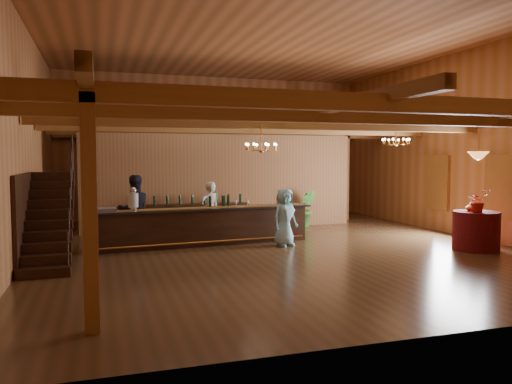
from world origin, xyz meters
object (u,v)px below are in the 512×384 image
object	(u,v)px
beverage_dispenser	(133,199)
floor_plant	(306,209)
tasting_bar	(205,226)
guest	(285,217)
bartender	(210,211)
round_table	(476,231)
staff_second	(134,210)
chandelier_left	(261,147)
backbar_shelf	(199,218)
raffle_drum	(283,199)
pendant_lamp	(478,155)
chandelier_right	(396,141)

from	to	relation	value
beverage_dispenser	floor_plant	size ratio (longest dim) A/B	0.48
tasting_bar	guest	xyz separation A→B (m)	(2.00, -0.78, 0.26)
tasting_bar	bartender	world-z (taller)	bartender
tasting_bar	round_table	xyz separation A→B (m)	(6.43, -2.78, -0.02)
beverage_dispenser	guest	world-z (taller)	beverage_dispenser
staff_second	floor_plant	xyz separation A→B (m)	(5.76, 1.79, -0.32)
beverage_dispenser	chandelier_left	size ratio (longest dim) A/B	0.75
backbar_shelf	beverage_dispenser	bearing A→B (deg)	-127.47
beverage_dispenser	floor_plant	bearing A→B (deg)	23.40
staff_second	floor_plant	size ratio (longest dim) A/B	1.51
round_table	staff_second	xyz separation A→B (m)	(-8.23, 3.41, 0.45)
tasting_bar	bartender	distance (m)	0.95
round_table	staff_second	size ratio (longest dim) A/B	0.60
backbar_shelf	round_table	bearing A→B (deg)	-37.19
tasting_bar	staff_second	distance (m)	1.96
tasting_bar	bartender	xyz separation A→B (m)	(0.31, 0.84, 0.32)
raffle_drum	pendant_lamp	xyz separation A→B (m)	(4.15, -2.92, 1.22)
backbar_shelf	pendant_lamp	world-z (taller)	pendant_lamp
bartender	guest	size ratio (longest dim) A/B	1.08
staff_second	round_table	bearing A→B (deg)	141.27
chandelier_right	bartender	size ratio (longest dim) A/B	0.48
chandelier_left	floor_plant	bearing A→B (deg)	52.99
beverage_dispenser	pendant_lamp	world-z (taller)	pendant_lamp
tasting_bar	chandelier_right	world-z (taller)	chandelier_right
pendant_lamp	floor_plant	world-z (taller)	pendant_lamp
chandelier_right	bartender	xyz separation A→B (m)	(-5.43, 1.00, -1.99)
raffle_drum	bartender	world-z (taller)	bartender
raffle_drum	bartender	distance (m)	2.12
beverage_dispenser	chandelier_right	xyz separation A→B (m)	(7.61, -0.06, 1.53)
pendant_lamp	bartender	size ratio (longest dim) A/B	0.54
beverage_dispenser	backbar_shelf	size ratio (longest dim) A/B	0.19
backbar_shelf	floor_plant	size ratio (longest dim) A/B	2.53
floor_plant	pendant_lamp	bearing A→B (deg)	-64.62
beverage_dispenser	round_table	size ratio (longest dim) A/B	0.53
beverage_dispenser	raffle_drum	bearing A→B (deg)	3.29
pendant_lamp	guest	bearing A→B (deg)	155.68
beverage_dispenser	round_table	distance (m)	8.76
tasting_bar	pendant_lamp	distance (m)	7.26
round_table	staff_second	world-z (taller)	staff_second
chandelier_right	floor_plant	world-z (taller)	chandelier_right
beverage_dispenser	chandelier_right	bearing A→B (deg)	-0.46
tasting_bar	backbar_shelf	world-z (taller)	tasting_bar
raffle_drum	bartender	bearing A→B (deg)	160.33
beverage_dispenser	round_table	xyz separation A→B (m)	(8.30, -2.68, -0.80)
round_table	bartender	size ratio (longest dim) A/B	0.68
beverage_dispenser	backbar_shelf	world-z (taller)	beverage_dispenser
raffle_drum	staff_second	size ratio (longest dim) A/B	0.18
backbar_shelf	chandelier_right	size ratio (longest dim) A/B	3.93
raffle_drum	floor_plant	size ratio (longest dim) A/B	0.27
backbar_shelf	chandelier_right	world-z (taller)	chandelier_right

